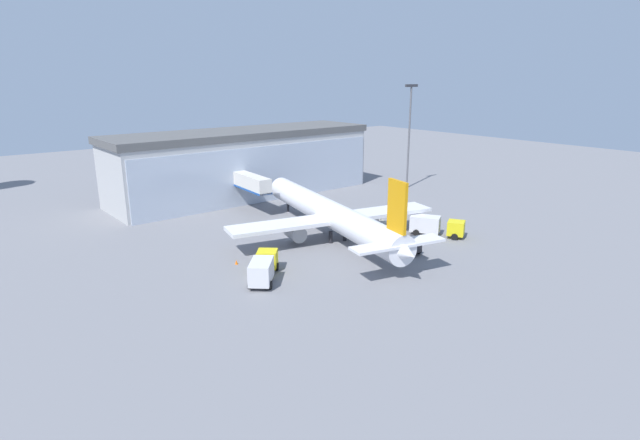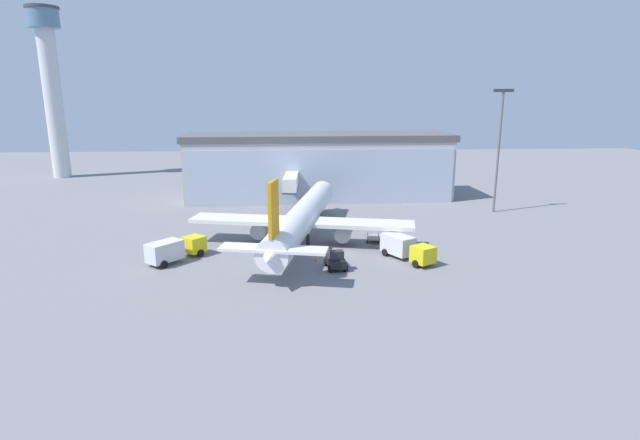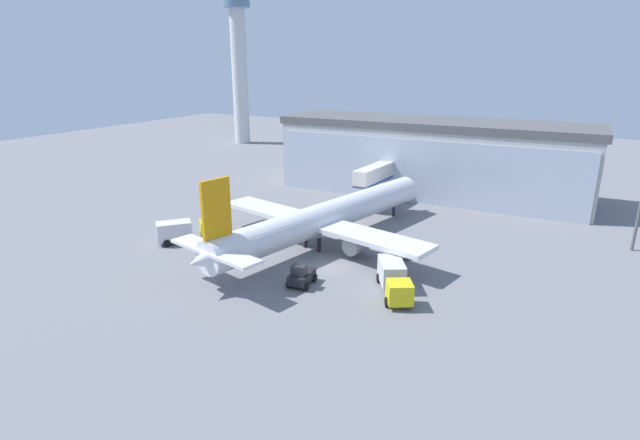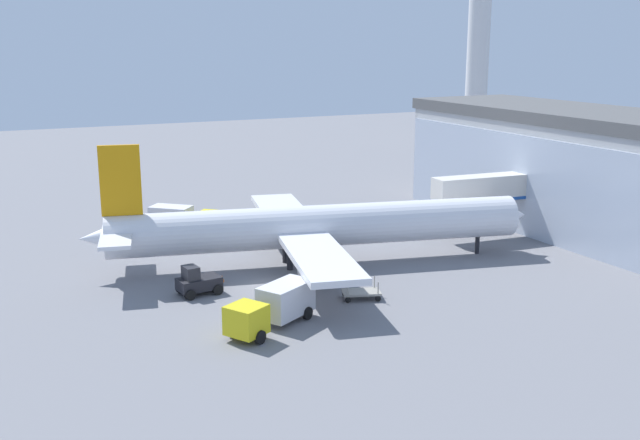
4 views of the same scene
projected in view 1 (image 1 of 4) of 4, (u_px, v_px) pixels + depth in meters
The scene contains 11 objects.
ground at pixel (380, 242), 66.87m from camera, with size 240.00×240.00×0.00m, color slate.
terminal_building at pixel (245, 163), 91.92m from camera, with size 49.81×14.83×12.09m.
jet_bridge at pixel (248, 182), 81.63m from camera, with size 3.03×12.44×6.11m.
apron_light_mast at pixel (409, 128), 96.50m from camera, with size 3.20×0.40×20.00m.
airplane at pixel (331, 214), 67.69m from camera, with size 29.41×38.61×10.80m.
catering_truck at pixel (263, 267), 53.80m from camera, with size 6.46×6.95×2.65m.
fuel_truck at pixel (435, 225), 69.11m from camera, with size 5.60×7.41×2.65m.
baggage_cart at pixel (382, 222), 73.97m from camera, with size 2.40×3.16×1.50m.
pushback_tug at pixel (408, 246), 62.04m from camera, with size 2.52×3.40×2.30m.
safety_cone_nose at pixel (381, 250), 62.93m from camera, with size 0.36×0.36×0.55m, color orange.
safety_cone_wingtip at pixel (236, 262), 58.68m from camera, with size 0.36×0.36×0.55m, color orange.
Camera 1 is at (-45.62, -44.89, 21.15)m, focal length 28.00 mm.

